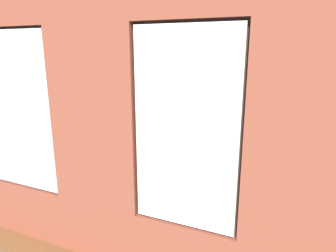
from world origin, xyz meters
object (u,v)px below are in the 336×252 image
object	(u,v)px
remote_gray	(176,155)
potted_plant_foreground_right	(127,112)
papasan_chair	(167,131)
potted_plant_mid_room_small	(233,146)
candle_jar	(174,151)
potted_plant_by_left_couch	(286,148)
potted_plant_corner_near_left	(315,135)
tv_flatscreen	(69,121)
media_console	(71,148)
couch_by_window	(102,200)
coffee_table	(174,155)
couch_left	(305,178)
table_plant_small	(194,147)
potted_plant_beside_window_right	(7,167)
cup_ceramic	(153,150)
potted_plant_between_couches	(194,200)
remote_silver	(168,150)

from	to	relation	value
remote_gray	potted_plant_foreground_right	bearing A→B (deg)	-65.78
papasan_chair	potted_plant_mid_room_small	distance (m)	1.94
candle_jar	potted_plant_by_left_couch	distance (m)	2.48
potted_plant_corner_near_left	tv_flatscreen	bearing A→B (deg)	21.51
media_console	potted_plant_mid_room_small	distance (m)	3.61
tv_flatscreen	potted_plant_by_left_couch	world-z (taller)	tv_flatscreen
couch_by_window	potted_plant_by_left_couch	bearing A→B (deg)	-123.77
coffee_table	potted_plant_by_left_couch	world-z (taller)	potted_plant_by_left_couch
tv_flatscreen	potted_plant_corner_near_left	distance (m)	5.41
couch_left	papasan_chair	xyz separation A→B (m)	(3.25, -1.44, 0.11)
couch_left	table_plant_small	xyz separation A→B (m)	(2.07, -0.16, 0.24)
table_plant_small	media_console	distance (m)	2.86
coffee_table	remote_gray	distance (m)	0.18
media_console	potted_plant_beside_window_right	size ratio (longest dim) A/B	1.12
couch_by_window	table_plant_small	xyz separation A→B (m)	(-0.64, -2.21, 0.24)
media_console	potted_plant_foreground_right	size ratio (longest dim) A/B	0.95
cup_ceramic	media_console	distance (m)	2.03
media_console	potted_plant_foreground_right	xyz separation A→B (m)	(-0.30, -1.93, 0.51)
media_console	tv_flatscreen	distance (m)	0.66
table_plant_small	potted_plant_between_couches	world-z (taller)	potted_plant_between_couches
papasan_chair	tv_flatscreen	bearing A→B (deg)	46.18
remote_gray	table_plant_small	bearing A→B (deg)	-160.88
remote_silver	potted_plant_between_couches	world-z (taller)	potted_plant_between_couches
couch_by_window	potted_plant_mid_room_small	world-z (taller)	couch_by_window
tv_flatscreen	potted_plant_mid_room_small	world-z (taller)	tv_flatscreen
coffee_table	potted_plant_mid_room_small	size ratio (longest dim) A/B	1.94
potted_plant_corner_near_left	potted_plant_beside_window_right	bearing A→B (deg)	39.71
potted_plant_beside_window_right	potted_plant_mid_room_small	bearing A→B (deg)	-136.53
remote_silver	potted_plant_foreground_right	bearing A→B (deg)	-160.51
table_plant_small	potted_plant_beside_window_right	xyz separation A→B (m)	(2.46, 2.31, 0.02)
potted_plant_mid_room_small	potted_plant_foreground_right	world-z (taller)	potted_plant_foreground_right
table_plant_small	couch_left	bearing A→B (deg)	175.67
remote_silver	potted_plant_mid_room_small	bearing A→B (deg)	87.65
table_plant_small	potted_plant_between_couches	bearing A→B (deg)	109.03
couch_left	media_console	distance (m)	4.89
candle_jar	potted_plant_by_left_couch	xyz separation A→B (m)	(-2.05, -1.39, -0.09)
potted_plant_by_left_couch	candle_jar	bearing A→B (deg)	34.27
cup_ceramic	table_plant_small	size ratio (longest dim) A/B	0.37
tv_flatscreen	potted_plant_by_left_couch	distance (m)	4.80
candle_jar	potted_plant_beside_window_right	xyz separation A→B (m)	(2.08, 2.16, 0.12)
media_console	potted_plant_mid_room_small	bearing A→B (deg)	-163.20
remote_silver	potted_plant_beside_window_right	distance (m)	2.97
tv_flatscreen	papasan_chair	size ratio (longest dim) A/B	1.09
potted_plant_mid_room_small	potted_plant_beside_window_right	xyz separation A→B (m)	(3.11, 2.94, 0.12)
couch_by_window	coffee_table	distance (m)	2.08
remote_gray	candle_jar	bearing A→B (deg)	-78.63
table_plant_small	tv_flatscreen	xyz separation A→B (m)	(2.81, 0.41, 0.35)
couch_by_window	coffee_table	bearing A→B (deg)	-97.29
potted_plant_by_left_couch	table_plant_small	bearing A→B (deg)	36.66
potted_plant_by_left_couch	potted_plant_beside_window_right	size ratio (longest dim) A/B	0.57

